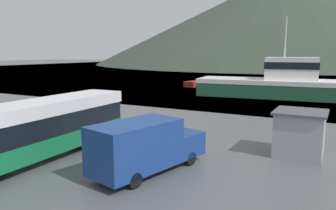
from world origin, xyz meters
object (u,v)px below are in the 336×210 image
(fishing_boat, at_px, (278,83))
(dock_kiosk, at_px, (300,133))
(tour_bus, at_px, (33,129))
(delivery_van, at_px, (145,145))
(small_boat, at_px, (202,83))

(fishing_boat, relative_size, dock_kiosk, 7.11)
(tour_bus, relative_size, dock_kiosk, 4.44)
(dock_kiosk, bearing_deg, delivery_van, -134.17)
(tour_bus, distance_m, dock_kiosk, 14.36)
(delivery_van, height_order, fishing_boat, fishing_boat)
(tour_bus, height_order, dock_kiosk, tour_bus)
(small_boat, bearing_deg, dock_kiosk, 133.28)
(dock_kiosk, xyz_separation_m, small_boat, (-19.58, 33.55, -0.82))
(tour_bus, relative_size, delivery_van, 1.91)
(tour_bus, xyz_separation_m, small_boat, (-7.48, 41.27, -1.34))
(tour_bus, xyz_separation_m, fishing_boat, (6.75, 32.27, 0.08))
(fishing_boat, relative_size, small_boat, 2.50)
(delivery_van, distance_m, fishing_boat, 30.89)
(delivery_van, bearing_deg, small_boat, 121.91)
(fishing_boat, distance_m, dock_kiosk, 25.14)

